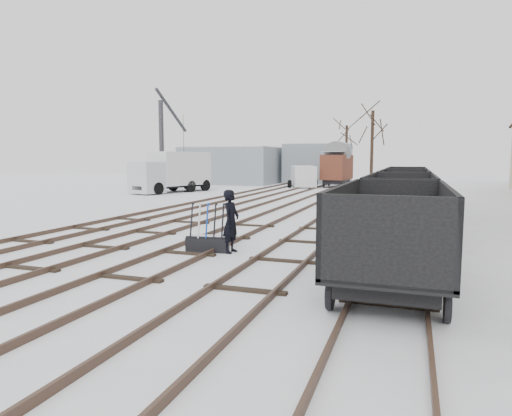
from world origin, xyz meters
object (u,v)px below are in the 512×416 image
(freight_wagon_a, at_px, (392,250))
(crane, at_px, (163,162))
(panel_van, at_px, (303,176))
(lorry, at_px, (172,172))
(box_van_wagon, at_px, (337,167))
(worker, at_px, (231,221))
(ground_frame, at_px, (207,243))

(freight_wagon_a, height_order, crane, crane)
(panel_van, bearing_deg, lorry, -150.67)
(freight_wagon_a, relative_size, panel_van, 1.10)
(panel_van, bearing_deg, crane, -175.22)
(box_van_wagon, bearing_deg, crane, -150.85)
(worker, relative_size, panel_van, 0.38)
(freight_wagon_a, distance_m, crane, 35.84)
(panel_van, relative_size, crane, 0.55)
(worker, bearing_deg, panel_van, 11.56)
(freight_wagon_a, distance_m, box_van_wagon, 35.51)
(ground_frame, bearing_deg, freight_wagon_a, -30.39)
(ground_frame, bearing_deg, crane, 115.58)
(worker, height_order, panel_van, panel_van)
(freight_wagon_a, height_order, box_van_wagon, box_van_wagon)
(lorry, bearing_deg, box_van_wagon, 62.11)
(box_van_wagon, xyz_separation_m, panel_van, (-3.14, -1.08, -0.94))
(ground_frame, relative_size, lorry, 0.19)
(lorry, bearing_deg, worker, -38.00)
(ground_frame, relative_size, crane, 0.16)
(ground_frame, xyz_separation_m, panel_van, (-4.32, 31.40, 0.80))
(ground_frame, relative_size, freight_wagon_a, 0.26)
(ground_frame, distance_m, lorry, 24.95)
(ground_frame, bearing_deg, lorry, 114.43)
(worker, xyz_separation_m, crane, (-17.38, 25.62, 1.48))
(crane, bearing_deg, box_van_wagon, 26.44)
(ground_frame, height_order, crane, crane)
(panel_van, distance_m, crane, 13.63)
(worker, bearing_deg, crane, 36.52)
(freight_wagon_a, distance_m, lorry, 30.07)
(freight_wagon_a, xyz_separation_m, crane, (-22.20, 28.09, 1.57))
(freight_wagon_a, xyz_separation_m, box_van_wagon, (-6.73, 34.84, 1.15))
(panel_van, bearing_deg, ground_frame, -102.12)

